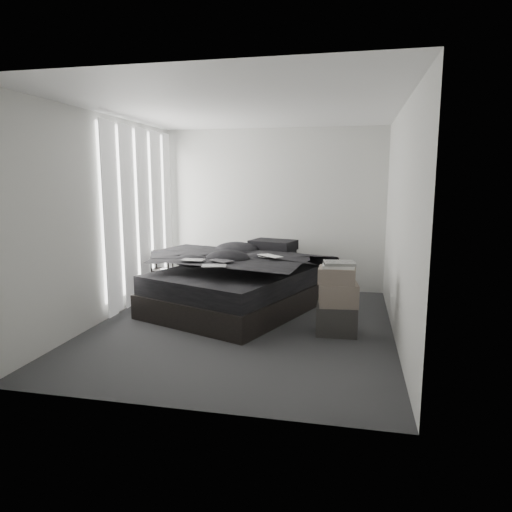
% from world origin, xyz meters
% --- Properties ---
extents(floor, '(3.60, 4.20, 0.01)m').
position_xyz_m(floor, '(0.00, 0.00, 0.00)').
color(floor, '#2F2F31').
rests_on(floor, ground).
extents(ceiling, '(3.60, 4.20, 0.01)m').
position_xyz_m(ceiling, '(0.00, 0.00, 2.60)').
color(ceiling, white).
rests_on(ceiling, ground).
extents(wall_back, '(3.60, 0.01, 2.60)m').
position_xyz_m(wall_back, '(0.00, 2.10, 1.30)').
color(wall_back, silver).
rests_on(wall_back, ground).
extents(wall_front, '(3.60, 0.01, 2.60)m').
position_xyz_m(wall_front, '(0.00, -2.10, 1.30)').
color(wall_front, silver).
rests_on(wall_front, ground).
extents(wall_left, '(0.01, 4.20, 2.60)m').
position_xyz_m(wall_left, '(-1.80, 0.00, 1.30)').
color(wall_left, silver).
rests_on(wall_left, ground).
extents(wall_right, '(0.01, 4.20, 2.60)m').
position_xyz_m(wall_right, '(1.80, 0.00, 1.30)').
color(wall_right, silver).
rests_on(wall_right, ground).
extents(window_left, '(0.02, 2.00, 2.30)m').
position_xyz_m(window_left, '(-1.78, 0.90, 1.35)').
color(window_left, white).
rests_on(window_left, wall_left).
extents(curtain_left, '(0.06, 2.12, 2.48)m').
position_xyz_m(curtain_left, '(-1.73, 0.90, 1.28)').
color(curtain_left, white).
rests_on(curtain_left, wall_left).
extents(bed, '(2.50, 2.82, 0.32)m').
position_xyz_m(bed, '(-0.24, 0.76, 0.16)').
color(bed, black).
rests_on(bed, floor).
extents(mattress, '(2.41, 2.73, 0.25)m').
position_xyz_m(mattress, '(-0.24, 0.76, 0.44)').
color(mattress, black).
rests_on(mattress, bed).
extents(duvet, '(2.33, 2.48, 0.27)m').
position_xyz_m(duvet, '(-0.26, 0.71, 0.70)').
color(duvet, black).
rests_on(duvet, mattress).
extents(pillow_lower, '(0.83, 0.70, 0.16)m').
position_xyz_m(pillow_lower, '(0.04, 1.62, 0.65)').
color(pillow_lower, black).
rests_on(pillow_lower, mattress).
extents(pillow_upper, '(0.75, 0.61, 0.15)m').
position_xyz_m(pillow_upper, '(0.10, 1.57, 0.80)').
color(pillow_upper, black).
rests_on(pillow_upper, pillow_lower).
extents(laptop, '(0.44, 0.42, 0.03)m').
position_xyz_m(laptop, '(0.18, 0.66, 0.85)').
color(laptop, silver).
rests_on(laptop, duvet).
extents(comic_a, '(0.30, 0.20, 0.01)m').
position_xyz_m(comic_a, '(-0.73, 0.28, 0.84)').
color(comic_a, black).
rests_on(comic_a, duvet).
extents(comic_b, '(0.35, 0.32, 0.01)m').
position_xyz_m(comic_b, '(-0.35, 0.32, 0.85)').
color(comic_b, black).
rests_on(comic_b, duvet).
extents(comic_c, '(0.33, 0.26, 0.01)m').
position_xyz_m(comic_c, '(-0.34, -0.05, 0.86)').
color(comic_c, black).
rests_on(comic_c, duvet).
extents(side_stand, '(0.39, 0.39, 0.63)m').
position_xyz_m(side_stand, '(-1.56, 1.19, 0.32)').
color(side_stand, black).
rests_on(side_stand, floor).
extents(papers, '(0.29, 0.25, 0.01)m').
position_xyz_m(papers, '(-1.55, 1.18, 0.64)').
color(papers, white).
rests_on(papers, side_stand).
extents(floor_books, '(0.23, 0.26, 0.15)m').
position_xyz_m(floor_books, '(-1.28, 0.74, 0.08)').
color(floor_books, black).
rests_on(floor_books, floor).
extents(box_lower, '(0.48, 0.39, 0.35)m').
position_xyz_m(box_lower, '(1.14, -0.03, 0.17)').
color(box_lower, '#242424').
rests_on(box_lower, floor).
extents(box_mid, '(0.47, 0.39, 0.26)m').
position_xyz_m(box_mid, '(1.15, -0.04, 0.48)').
color(box_mid, '#6B5F54').
rests_on(box_mid, box_lower).
extents(box_upper, '(0.42, 0.34, 0.18)m').
position_xyz_m(box_upper, '(1.13, -0.03, 0.70)').
color(box_upper, '#6B5F54').
rests_on(box_upper, box_mid).
extents(art_book_white, '(0.37, 0.30, 0.04)m').
position_xyz_m(art_book_white, '(1.14, -0.03, 0.81)').
color(art_book_white, silver).
rests_on(art_book_white, box_upper).
extents(art_book_snake, '(0.38, 0.32, 0.03)m').
position_xyz_m(art_book_snake, '(1.15, -0.04, 0.85)').
color(art_book_snake, silver).
rests_on(art_book_snake, art_book_white).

